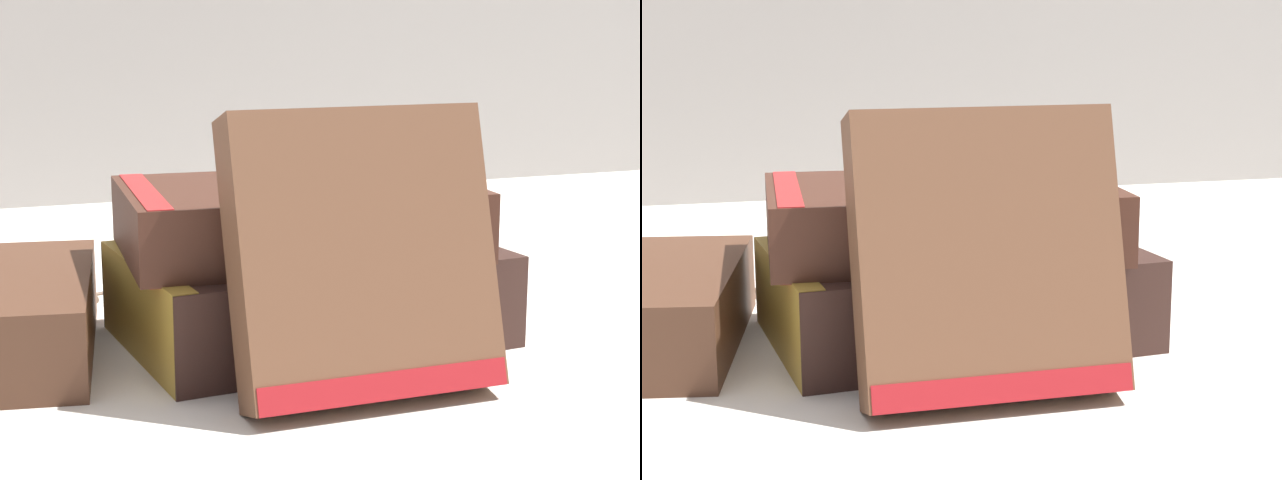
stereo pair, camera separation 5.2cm
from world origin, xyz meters
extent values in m
plane|color=silver|center=(0.00, 0.00, 0.00)|extent=(3.00, 3.00, 0.00)
cube|color=#331E19|center=(0.01, 0.03, 0.02)|extent=(0.20, 0.14, 0.05)
cube|color=olive|center=(-0.08, 0.02, 0.02)|extent=(0.02, 0.13, 0.05)
cube|color=#422319|center=(0.00, 0.02, 0.06)|extent=(0.18, 0.13, 0.03)
cube|color=#B22323|center=(-0.08, 0.03, 0.06)|extent=(0.02, 0.11, 0.04)
cube|color=brown|center=(0.00, -0.06, 0.06)|extent=(0.12, 0.06, 0.13)
cube|color=maroon|center=(0.00, -0.08, 0.01)|extent=(0.11, 0.03, 0.02)
cylinder|color=white|center=(0.04, 0.02, 0.09)|extent=(0.05, 0.05, 0.01)
torus|color=#B2B2B7|center=(0.04, 0.02, 0.09)|extent=(0.06, 0.06, 0.01)
sphere|color=#B2B2B7|center=(0.04, 0.05, 0.09)|extent=(0.01, 0.01, 0.01)
torus|color=#4C3828|center=(-0.10, 0.14, 0.00)|extent=(0.06, 0.06, 0.00)
torus|color=#4C3828|center=(-0.05, 0.16, 0.00)|extent=(0.06, 0.06, 0.00)
cylinder|color=#4C3828|center=(-0.08, 0.15, 0.00)|extent=(0.02, 0.01, 0.00)
camera|label=1|loc=(-0.18, -0.48, 0.17)|focal=60.00mm
camera|label=2|loc=(-0.13, -0.50, 0.17)|focal=60.00mm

